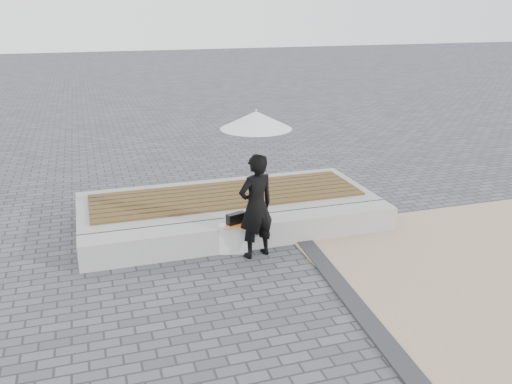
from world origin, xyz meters
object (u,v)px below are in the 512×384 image
(seating_ledge, at_px, (247,233))
(woman, at_px, (256,206))
(handbag, at_px, (236,220))
(canvas_tote, at_px, (233,239))
(parasol, at_px, (256,120))

(seating_ledge, xyz_separation_m, woman, (0.01, -0.41, 0.58))
(handbag, relative_size, canvas_tote, 0.67)
(seating_ledge, height_order, parasol, parasol)
(woman, height_order, handbag, woman)
(woman, relative_size, canvas_tote, 3.52)
(parasol, distance_m, canvas_tote, 1.86)
(seating_ledge, relative_size, handbag, 16.76)
(parasol, height_order, handbag, parasol)
(woman, relative_size, parasol, 1.23)
(woman, height_order, parasol, parasol)
(handbag, distance_m, canvas_tote, 0.29)
(parasol, xyz_separation_m, handbag, (-0.23, 0.24, -1.54))
(parasol, xyz_separation_m, canvas_tote, (-0.29, 0.21, -1.82))
(seating_ledge, bearing_deg, handbag, -143.08)
(woman, bearing_deg, seating_ledge, -104.26)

